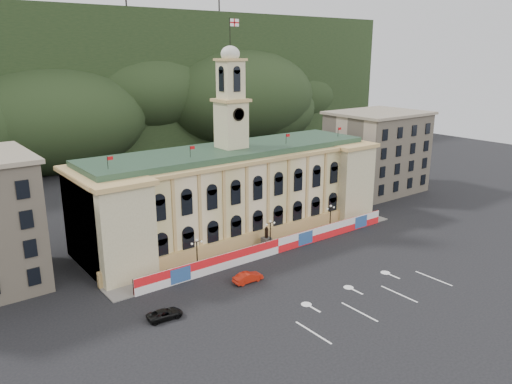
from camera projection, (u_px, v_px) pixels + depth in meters
ground at (346, 286)px, 70.07m from camera, size 260.00×260.00×0.00m
lane_markings at (374, 300)px, 66.24m from camera, size 26.00×10.00×0.02m
hill_ridge at (64, 92)px, 158.31m from camera, size 230.00×80.00×64.00m
city_hall at (233, 191)px, 89.12m from camera, size 56.20×17.60×37.10m
side_building_right at (377, 152)px, 116.29m from camera, size 21.00×17.00×18.60m
hoarding_fence at (278, 246)px, 81.31m from camera, size 50.00×0.44×2.50m
pavement at (267, 248)px, 83.65m from camera, size 56.00×5.50×0.16m
statue at (266, 241)px, 83.55m from camera, size 1.40×1.40×3.72m
lamp_left at (197, 252)px, 74.12m from camera, size 1.96×0.44×5.15m
lamp_center at (270, 232)px, 82.27m from camera, size 1.96×0.44×5.15m
lamp_right at (330, 216)px, 90.42m from camera, size 1.96×0.44×5.15m
red_sedan at (248, 277)px, 71.13m from camera, size 1.73×4.54×1.48m
black_suv at (165, 314)px, 61.37m from camera, size 2.87×4.84×1.24m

